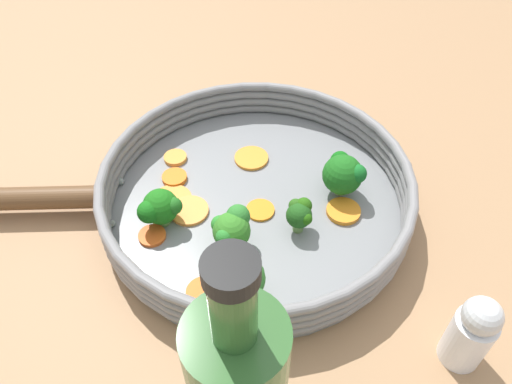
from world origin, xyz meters
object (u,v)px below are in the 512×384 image
at_px(broccoli_floret_1, 231,229).
at_px(broccoli_floret_2, 238,279).
at_px(broccoli_floret_3, 344,174).
at_px(carrot_slice_5, 343,211).
at_px(skillet, 256,204).
at_px(broccoli_floret_4, 160,209).
at_px(carrot_slice_8, 172,200).
at_px(carrot_slice_1, 152,236).
at_px(carrot_slice_3, 175,158).
at_px(salt_shaker, 472,332).
at_px(broccoli_floret_0, 300,214).
at_px(carrot_slice_0, 203,293).
at_px(carrot_slice_2, 257,211).
at_px(carrot_slice_7, 174,178).
at_px(carrot_slice_6, 251,158).
at_px(carrot_slice_4, 189,211).

relative_size(broccoli_floret_1, broccoli_floret_2, 0.87).
bearing_deg(broccoli_floret_3, carrot_slice_5, -109.62).
bearing_deg(skillet, broccoli_floret_4, -177.83).
bearing_deg(broccoli_floret_4, carrot_slice_8, 63.79).
distance_m(carrot_slice_1, carrot_slice_3, 0.13).
bearing_deg(carrot_slice_1, skillet, 8.11).
distance_m(broccoli_floret_1, salt_shaker, 0.24).
xyz_separation_m(broccoli_floret_0, salt_shaker, (0.09, -0.18, 0.01)).
bearing_deg(carrot_slice_0, carrot_slice_2, 46.91).
bearing_deg(broccoli_floret_0, carrot_slice_7, 135.14).
distance_m(carrot_slice_2, broccoli_floret_4, 0.11).
bearing_deg(broccoli_floret_2, carrot_slice_0, 153.88).
distance_m(broccoli_floret_3, broccoli_floret_4, 0.21).
bearing_deg(broccoli_floret_0, broccoli_floret_4, 160.96).
distance_m(carrot_slice_6, carrot_slice_8, 0.12).
xyz_separation_m(carrot_slice_6, broccoli_floret_0, (0.02, -0.12, 0.02)).
height_order(skillet, carrot_slice_2, carrot_slice_2).
bearing_deg(carrot_slice_0, salt_shaker, -30.54).
distance_m(carrot_slice_2, carrot_slice_7, 0.11).
relative_size(skillet, broccoli_floret_1, 6.70).
bearing_deg(salt_shaker, skillet, 118.63).
height_order(skillet, broccoli_floret_0, broccoli_floret_0).
xyz_separation_m(broccoli_floret_1, broccoli_floret_2, (-0.01, -0.06, 0.01)).
bearing_deg(carrot_slice_4, carrot_slice_5, -17.56).
height_order(carrot_slice_2, broccoli_floret_1, broccoli_floret_1).
distance_m(carrot_slice_4, broccoli_floret_1, 0.08).
relative_size(carrot_slice_1, broccoli_floret_2, 0.52).
height_order(carrot_slice_7, broccoli_floret_3, broccoli_floret_3).
relative_size(carrot_slice_8, broccoli_floret_3, 0.87).
relative_size(carrot_slice_1, broccoli_floret_4, 0.61).
bearing_deg(broccoli_floret_1, skillet, 52.25).
xyz_separation_m(carrot_slice_2, broccoli_floret_1, (-0.04, -0.04, 0.03)).
distance_m(carrot_slice_7, broccoli_floret_3, 0.20).
bearing_deg(broccoli_floret_2, broccoli_floret_3, 33.76).
height_order(carrot_slice_4, broccoli_floret_4, broccoli_floret_4).
distance_m(carrot_slice_0, carrot_slice_1, 0.09).
distance_m(carrot_slice_3, salt_shaker, 0.39).
bearing_deg(broccoli_floret_1, carrot_slice_5, 4.22).
bearing_deg(carrot_slice_0, carrot_slice_6, 59.73).
relative_size(carrot_slice_4, carrot_slice_7, 1.47).
xyz_separation_m(carrot_slice_4, broccoli_floret_0, (0.11, -0.06, 0.02)).
bearing_deg(carrot_slice_8, skillet, -17.11).
xyz_separation_m(skillet, broccoli_floret_2, (-0.05, -0.12, 0.04)).
bearing_deg(carrot_slice_8, broccoli_floret_1, -59.83).
xyz_separation_m(skillet, broccoli_floret_4, (-0.11, -0.00, 0.03)).
height_order(carrot_slice_1, broccoli_floret_1, broccoli_floret_1).
bearing_deg(carrot_slice_8, broccoli_floret_2, -75.47).
relative_size(broccoli_floret_0, broccoli_floret_1, 0.77).
relative_size(carrot_slice_8, broccoli_floret_4, 0.95).
bearing_deg(carrot_slice_1, carrot_slice_2, 0.59).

